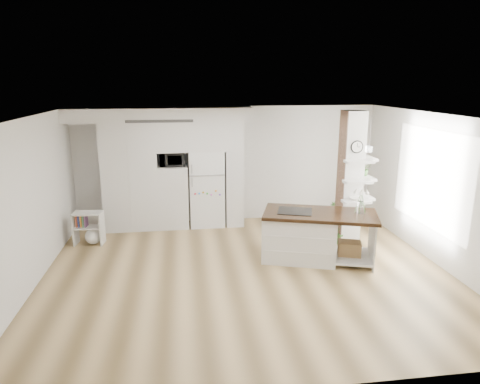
{
  "coord_description": "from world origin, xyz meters",
  "views": [
    {
      "loc": [
        -1.06,
        -6.84,
        3.25
      ],
      "look_at": [
        0.0,
        0.9,
        1.22
      ],
      "focal_mm": 32.0,
      "sensor_mm": 36.0,
      "label": 1
    }
  ],
  "objects_px": {
    "refrigerator": "(207,188)",
    "kitchen_island": "(306,234)",
    "bookshelf": "(90,230)",
    "floor_plant_a": "(341,232)"
  },
  "relations": [
    {
      "from": "refrigerator",
      "to": "kitchen_island",
      "type": "bearing_deg",
      "value": -52.62
    },
    {
      "from": "refrigerator",
      "to": "floor_plant_a",
      "type": "xyz_separation_m",
      "value": [
        2.64,
        -1.59,
        -0.62
      ]
    },
    {
      "from": "kitchen_island",
      "to": "floor_plant_a",
      "type": "bearing_deg",
      "value": 53.16
    },
    {
      "from": "bookshelf",
      "to": "floor_plant_a",
      "type": "distance_m",
      "value": 5.14
    },
    {
      "from": "kitchen_island",
      "to": "bookshelf",
      "type": "xyz_separation_m",
      "value": [
        -4.16,
        1.32,
        -0.18
      ]
    },
    {
      "from": "bookshelf",
      "to": "floor_plant_a",
      "type": "relative_size",
      "value": 1.34
    },
    {
      "from": "bookshelf",
      "to": "floor_plant_a",
      "type": "xyz_separation_m",
      "value": [
        5.09,
        -0.67,
        -0.05
      ]
    },
    {
      "from": "kitchen_island",
      "to": "floor_plant_a",
      "type": "height_order",
      "value": "kitchen_island"
    },
    {
      "from": "refrigerator",
      "to": "floor_plant_a",
      "type": "height_order",
      "value": "refrigerator"
    },
    {
      "from": "bookshelf",
      "to": "floor_plant_a",
      "type": "height_order",
      "value": "bookshelf"
    }
  ]
}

